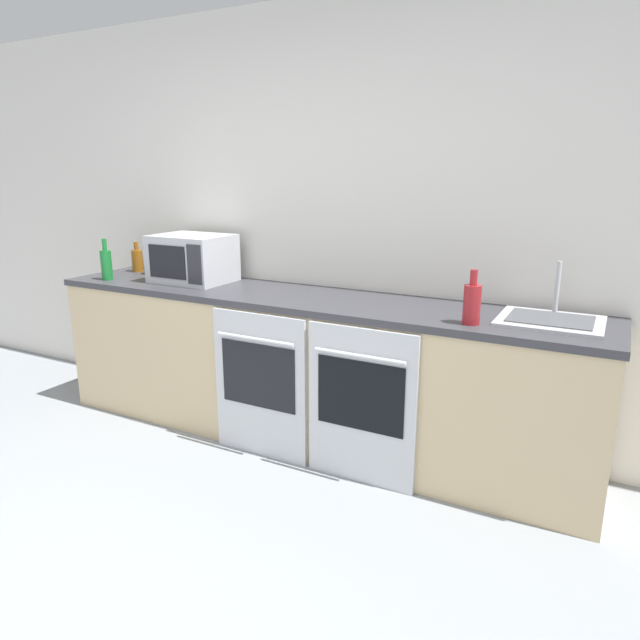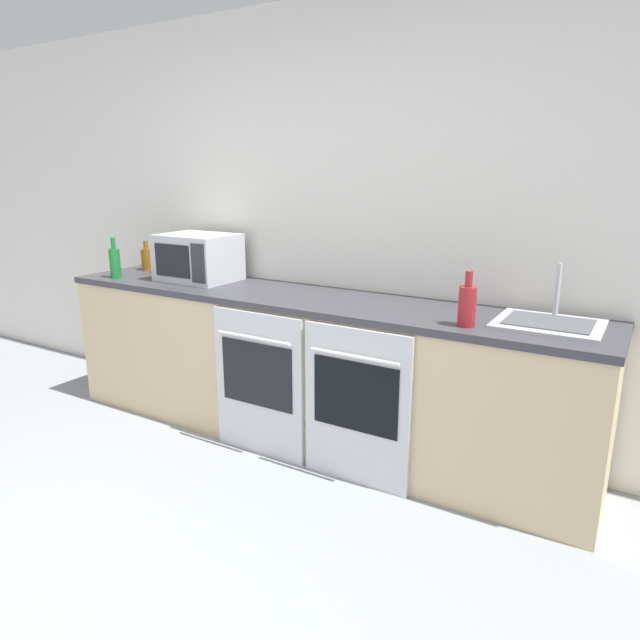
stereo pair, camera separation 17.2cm
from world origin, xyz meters
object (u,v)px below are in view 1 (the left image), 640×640
oven_left (260,385)px  kettle (163,258)px  bottle_amber (137,260)px  bottle_red (472,303)px  microwave (193,258)px  bottle_green (106,264)px  sink (551,319)px  oven_right (361,406)px

oven_left → kettle: kettle is taller
bottle_amber → kettle: (0.25, -0.00, 0.03)m
bottle_red → oven_left: bearing=-172.8°
oven_left → kettle: (-1.12, 0.47, 0.59)m
microwave → bottle_green: bearing=-157.8°
kettle → bottle_amber: bearing=180.0°
kettle → sink: 2.59m
oven_left → microwave: bearing=154.2°
bottle_red → kettle: 2.28m
bottle_green → sink: (2.78, 0.22, -0.09)m
kettle → oven_left: bearing=-22.8°
oven_right → sink: sink is taller
oven_left → bottle_red: (1.14, 0.14, 0.58)m
bottle_red → bottle_amber: bearing=172.6°
oven_right → bottle_red: (0.50, 0.14, 0.58)m
oven_right → sink: size_ratio=1.77×
microwave → bottle_green: 0.60m
microwave → kettle: 0.38m
bottle_amber → kettle: 0.25m
oven_right → bottle_amber: (-2.00, 0.47, 0.56)m
bottle_red → microwave: bearing=173.4°
oven_left → oven_right: same height
bottle_green → sink: 2.79m
oven_right → sink: (0.84, 0.36, 0.49)m
bottle_green → bottle_amber: bearing=99.4°
microwave → bottle_red: bearing=-6.6°
oven_right → microwave: microwave is taller
bottle_red → kettle: size_ratio=1.09×
sink → kettle: bearing=177.6°
bottle_amber → bottle_green: (0.06, -0.33, 0.02)m
kettle → sink: bearing=-2.4°
oven_left → bottle_green: (-1.31, 0.14, 0.58)m
microwave → sink: bearing=-0.1°
microwave → bottle_amber: 0.62m
bottle_amber → kettle: size_ratio=0.89×
oven_right → bottle_red: size_ratio=3.23×
bottle_amber → sink: 2.84m
bottle_amber → microwave: bearing=-9.8°
oven_left → sink: bearing=13.8°
oven_left → bottle_red: 1.28m
microwave → bottle_amber: (-0.61, 0.11, -0.07)m
oven_right → sink: bearing=23.3°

